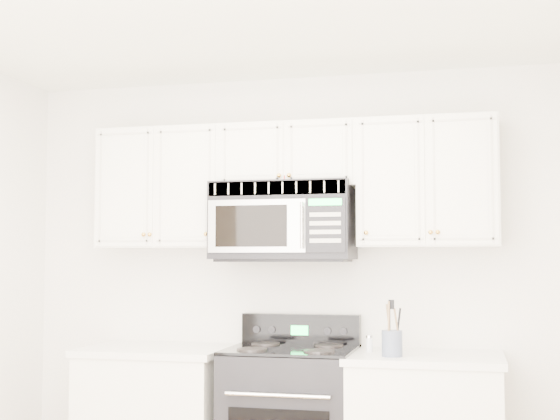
% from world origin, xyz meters
% --- Properties ---
extents(room, '(3.51, 3.51, 2.61)m').
position_xyz_m(room, '(0.00, 0.00, 1.30)').
color(room, '#856349').
rests_on(room, ground).
extents(upper_cabinets, '(2.44, 0.37, 0.75)m').
position_xyz_m(upper_cabinets, '(0.00, 1.58, 1.93)').
color(upper_cabinets, white).
rests_on(upper_cabinets, ground).
extents(microwave, '(0.83, 0.47, 0.46)m').
position_xyz_m(microwave, '(-0.03, 1.54, 1.68)').
color(microwave, black).
rests_on(microwave, ground).
extents(utensil_crock, '(0.11, 0.11, 0.30)m').
position_xyz_m(utensil_crock, '(0.63, 1.29, 1.00)').
color(utensil_crock, '#4F5971').
rests_on(utensil_crock, base_cabinet_right).
extents(shaker_salt, '(0.04, 0.04, 0.09)m').
position_xyz_m(shaker_salt, '(0.49, 1.47, 0.97)').
color(shaker_salt, silver).
rests_on(shaker_salt, base_cabinet_right).
extents(shaker_pepper, '(0.05, 0.05, 0.11)m').
position_xyz_m(shaker_pepper, '(0.58, 1.47, 0.98)').
color(shaker_pepper, silver).
rests_on(shaker_pepper, base_cabinet_right).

